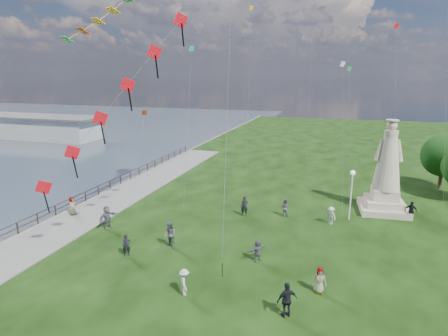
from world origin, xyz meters
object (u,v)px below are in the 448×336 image
(person_6, at_px, (245,206))
(person_8, at_px, (331,216))
(person_5, at_px, (107,217))
(pier_pavilion, at_px, (32,126))
(person_10, at_px, (72,207))
(statue, at_px, (386,178))
(person_7, at_px, (285,208))
(person_0, at_px, (126,245))
(person_1, at_px, (170,235))
(person_2, at_px, (184,282))
(person_11, at_px, (257,250))
(person_9, at_px, (411,211))
(lamppost, at_px, (352,184))
(person_4, at_px, (319,280))
(person_3, at_px, (287,300))

(person_6, xyz_separation_m, person_8, (7.18, 0.38, -0.14))
(person_5, distance_m, person_8, 18.03)
(pier_pavilion, bearing_deg, person_10, -42.08)
(person_10, bearing_deg, person_6, -74.94)
(pier_pavilion, height_order, statue, statue)
(person_5, xyz_separation_m, person_7, (13.05, 6.90, -0.15))
(person_0, relative_size, person_6, 0.86)
(person_1, xyz_separation_m, person_2, (3.32, -5.04, -0.20))
(person_1, bearing_deg, statue, 68.86)
(person_7, xyz_separation_m, person_8, (3.85, -0.62, -0.03))
(pier_pavilion, relative_size, person_11, 19.75)
(statue, distance_m, person_0, 22.64)
(person_5, relative_size, person_9, 1.13)
(statue, xyz_separation_m, person_0, (-17.25, -14.48, -2.34))
(lamppost, relative_size, person_6, 2.44)
(lamppost, xyz_separation_m, person_5, (-18.35, -7.77, -2.17))
(person_2, bearing_deg, person_0, 29.23)
(person_0, bearing_deg, person_5, 104.24)
(person_2, xyz_separation_m, person_6, (0.13, 12.53, 0.12))
(pier_pavilion, distance_m, person_0, 59.57)
(person_8, bearing_deg, person_1, -105.76)
(person_9, height_order, person_10, person_9)
(person_9, bearing_deg, pier_pavilion, 177.74)
(pier_pavilion, distance_m, lamppost, 65.69)
(pier_pavilion, distance_m, statue, 67.19)
(pier_pavilion, xyz_separation_m, person_8, (58.40, -28.53, -1.09))
(person_4, distance_m, person_8, 10.43)
(person_1, xyz_separation_m, person_9, (17.00, 10.87, -0.13))
(lamppost, distance_m, person_4, 12.26)
(person_4, height_order, person_8, person_4)
(person_1, bearing_deg, pier_pavilion, 171.84)
(person_0, height_order, person_9, person_9)
(person_6, distance_m, person_8, 7.19)
(person_0, xyz_separation_m, person_4, (12.71, -0.54, 0.02))
(pier_pavilion, relative_size, person_4, 19.29)
(pier_pavilion, bearing_deg, person_1, -37.31)
(person_3, relative_size, person_7, 1.22)
(person_11, bearing_deg, lamppost, -174.86)
(person_7, height_order, person_10, person_10)
(person_4, bearing_deg, lamppost, 70.31)
(person_2, relative_size, person_3, 0.81)
(person_3, bearing_deg, pier_pavilion, -72.70)
(person_2, bearing_deg, statue, -66.02)
(lamppost, xyz_separation_m, person_10, (-22.86, -6.37, -2.30))
(person_2, height_order, person_3, person_3)
(pier_pavilion, relative_size, person_0, 19.75)
(person_1, height_order, person_5, person_1)
(person_2, relative_size, person_9, 0.92)
(pier_pavilion, xyz_separation_m, person_11, (54.09, -36.44, -1.08))
(person_1, bearing_deg, person_6, 94.38)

